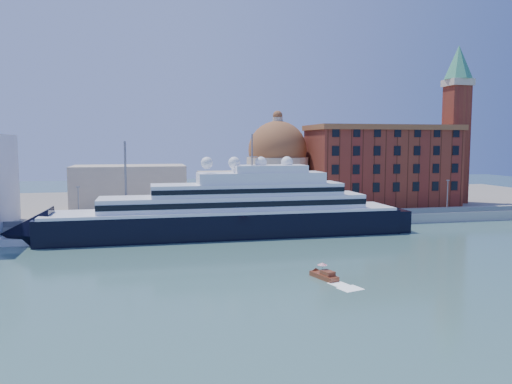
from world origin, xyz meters
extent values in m
plane|color=#345B5A|center=(0.00, 0.00, 0.00)|extent=(400.00, 400.00, 0.00)
cube|color=gray|center=(0.00, 34.00, 1.25)|extent=(180.00, 10.00, 2.50)
cube|color=slate|center=(0.00, 75.00, 1.00)|extent=(260.00, 72.00, 2.00)
cube|color=slate|center=(0.00, 29.50, 3.10)|extent=(180.00, 0.10, 1.20)
cube|color=black|center=(1.11, 23.00, 2.16)|extent=(76.52, 11.77, 6.38)
cone|color=black|center=(-39.11, 23.00, 2.16)|extent=(9.81, 11.77, 11.77)
cube|color=black|center=(39.37, 23.00, 1.96)|extent=(5.89, 10.79, 5.89)
cube|color=white|center=(1.11, 23.00, 5.59)|extent=(74.56, 11.97, 0.59)
cube|color=white|center=(3.07, 23.00, 7.36)|extent=(56.90, 9.81, 2.94)
cube|color=black|center=(3.07, 18.09, 7.36)|extent=(56.90, 0.15, 1.18)
cube|color=white|center=(6.02, 23.00, 10.10)|extent=(41.20, 8.83, 2.55)
cube|color=white|center=(8.96, 23.00, 12.56)|extent=(27.47, 7.85, 2.35)
cube|color=white|center=(10.92, 23.00, 14.52)|extent=(15.70, 6.87, 1.57)
cylinder|color=slate|center=(7.00, 23.00, 18.64)|extent=(0.29, 0.29, 6.87)
sphere|color=white|center=(-2.81, 23.00, 15.89)|extent=(2.55, 2.55, 2.55)
sphere|color=white|center=(3.07, 23.00, 15.89)|extent=(2.55, 2.55, 2.55)
sphere|color=white|center=(8.96, 23.00, 15.89)|extent=(2.55, 2.55, 2.55)
sphere|color=white|center=(14.85, 23.00, 15.89)|extent=(2.55, 2.55, 2.55)
cube|color=white|center=(-38.91, 22.63, 0.59)|extent=(11.96, 4.20, 1.58)
cube|color=white|center=(-36.93, 22.59, 1.88)|extent=(4.01, 2.55, 1.19)
cube|color=maroon|center=(10.09, -13.98, 0.30)|extent=(3.14, 5.41, 0.86)
cube|color=maroon|center=(10.34, -14.79, 1.03)|extent=(1.93, 2.45, 0.68)
cylinder|color=slate|center=(9.97, -13.57, 1.37)|extent=(0.05, 0.05, 1.37)
cone|color=red|center=(9.97, -13.57, 2.14)|extent=(1.54, 1.54, 0.34)
cube|color=maroon|center=(52.00, 52.00, 13.00)|extent=(42.00, 18.00, 22.00)
cube|color=brown|center=(52.00, 52.00, 24.50)|extent=(43.00, 19.00, 1.50)
cube|color=maroon|center=(76.00, 52.00, 19.50)|extent=(6.00, 6.00, 35.00)
cube|color=beige|center=(76.00, 52.00, 38.00)|extent=(7.00, 7.00, 2.00)
cone|color=#408D66|center=(76.00, 52.00, 44.00)|extent=(8.40, 8.40, 10.00)
cylinder|color=beige|center=(22.00, 58.00, 9.00)|extent=(18.00, 18.00, 14.00)
sphere|color=brown|center=(22.00, 58.00, 18.00)|extent=(17.00, 17.00, 17.00)
cylinder|color=beige|center=(22.00, 58.00, 26.00)|extent=(3.00, 3.00, 3.00)
cube|color=beige|center=(8.00, 56.00, 7.00)|extent=(18.00, 14.00, 10.00)
cube|color=beige|center=(-20.00, 58.00, 8.00)|extent=(30.00, 16.00, 12.00)
cylinder|color=slate|center=(-30.00, 31.00, 6.50)|extent=(0.24, 0.24, 8.00)
cube|color=slate|center=(-30.00, 31.00, 10.60)|extent=(0.80, 0.30, 0.25)
cylinder|color=slate|center=(0.00, 31.00, 6.50)|extent=(0.24, 0.24, 8.00)
cube|color=slate|center=(0.00, 31.00, 10.60)|extent=(0.80, 0.30, 0.25)
cylinder|color=slate|center=(30.00, 31.00, 6.50)|extent=(0.24, 0.24, 8.00)
cube|color=slate|center=(30.00, 31.00, 10.60)|extent=(0.80, 0.30, 0.25)
cylinder|color=slate|center=(60.00, 31.00, 6.50)|extent=(0.24, 0.24, 8.00)
cube|color=slate|center=(60.00, 31.00, 10.60)|extent=(0.80, 0.30, 0.25)
cylinder|color=slate|center=(-20.00, 33.00, 11.50)|extent=(0.50, 0.50, 18.00)
camera|label=1|loc=(-15.42, -82.64, 20.10)|focal=35.00mm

